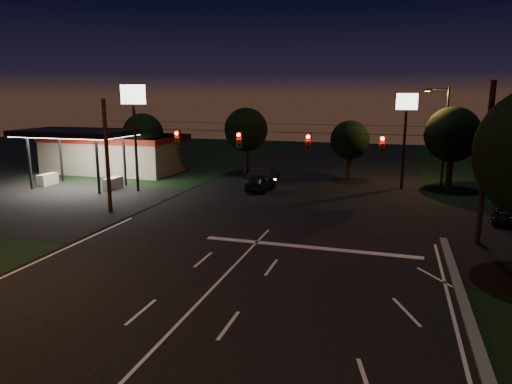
% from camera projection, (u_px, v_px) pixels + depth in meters
% --- Properties ---
extents(ground, '(140.00, 140.00, 0.00)m').
position_uv_depth(ground, '(157.00, 346.00, 15.21)').
color(ground, black).
rests_on(ground, ground).
extents(cross_street_left, '(20.00, 16.00, 0.02)m').
position_uv_depth(cross_street_left, '(30.00, 202.00, 35.88)').
color(cross_street_left, black).
rests_on(cross_street_left, ground).
extents(stop_bar, '(12.00, 0.50, 0.01)m').
position_uv_depth(stop_bar, '(309.00, 247.00, 25.12)').
color(stop_bar, silver).
rests_on(stop_bar, ground).
extents(utility_pole_right, '(0.30, 0.30, 9.00)m').
position_uv_depth(utility_pole_right, '(477.00, 243.00, 25.84)').
color(utility_pole_right, black).
rests_on(utility_pole_right, ground).
extents(utility_pole_left, '(0.28, 0.28, 8.00)m').
position_uv_depth(utility_pole_left, '(111.00, 212.00, 32.67)').
color(utility_pole_left, black).
rests_on(utility_pole_left, ground).
extents(signal_span, '(24.00, 0.40, 1.56)m').
position_uv_depth(signal_span, '(273.00, 140.00, 28.08)').
color(signal_span, black).
rests_on(signal_span, ground).
extents(gas_station, '(14.20, 16.10, 5.25)m').
position_uv_depth(gas_station, '(114.00, 151.00, 49.39)').
color(gas_station, gray).
rests_on(gas_station, ground).
extents(pole_sign_left_near, '(2.20, 0.30, 9.10)m').
position_uv_depth(pole_sign_left_near, '(134.00, 110.00, 38.35)').
color(pole_sign_left_near, black).
rests_on(pole_sign_left_near, ground).
extents(pole_sign_right, '(1.80, 0.30, 8.40)m').
position_uv_depth(pole_sign_right, '(406.00, 119.00, 39.73)').
color(pole_sign_right, black).
rests_on(pole_sign_right, ground).
extents(street_light_right_far, '(2.20, 0.35, 9.00)m').
position_uv_depth(street_light_right_far, '(443.00, 129.00, 40.89)').
color(street_light_right_far, black).
rests_on(street_light_right_far, ground).
extents(tree_far_a, '(4.20, 4.20, 6.42)m').
position_uv_depth(tree_far_a, '(144.00, 134.00, 47.64)').
color(tree_far_a, black).
rests_on(tree_far_a, ground).
extents(tree_far_b, '(4.60, 4.60, 6.98)m').
position_uv_depth(tree_far_b, '(247.00, 130.00, 48.48)').
color(tree_far_b, black).
rests_on(tree_far_b, ground).
extents(tree_far_c, '(3.80, 3.80, 5.86)m').
position_uv_depth(tree_far_c, '(350.00, 141.00, 44.54)').
color(tree_far_c, black).
rests_on(tree_far_c, ground).
extents(tree_far_d, '(4.80, 4.80, 7.30)m').
position_uv_depth(tree_far_d, '(453.00, 135.00, 39.94)').
color(tree_far_d, black).
rests_on(tree_far_d, ground).
extents(car_oncoming_a, '(2.07, 4.34, 1.43)m').
position_uv_depth(car_oncoming_a, '(261.00, 183.00, 39.97)').
color(car_oncoming_a, black).
rests_on(car_oncoming_a, ground).
extents(car_oncoming_b, '(2.07, 4.76, 1.52)m').
position_uv_depth(car_oncoming_b, '(263.00, 176.00, 43.13)').
color(car_oncoming_b, black).
rests_on(car_oncoming_b, ground).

